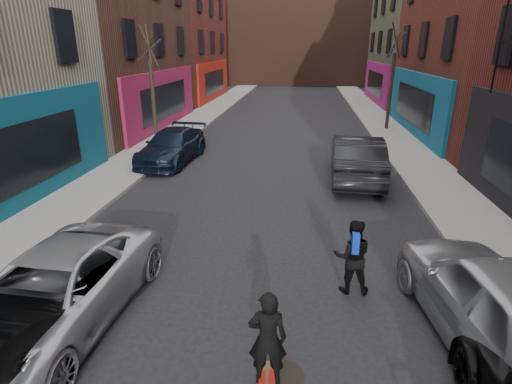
% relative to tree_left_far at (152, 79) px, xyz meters
% --- Properties ---
extents(sidewalk_left, '(2.50, 84.00, 0.13)m').
position_rel_tree_left_far_xyz_m(sidewalk_left, '(-0.05, 12.00, -3.31)').
color(sidewalk_left, gray).
rests_on(sidewalk_left, ground).
extents(sidewalk_right, '(2.50, 84.00, 0.13)m').
position_rel_tree_left_far_xyz_m(sidewalk_right, '(12.45, 12.00, -3.31)').
color(sidewalk_right, gray).
rests_on(sidewalk_right, ground).
extents(building_far, '(40.00, 10.00, 14.00)m').
position_rel_tree_left_far_xyz_m(building_far, '(6.20, 38.00, 3.62)').
color(building_far, '#47281E').
rests_on(building_far, ground).
extents(tree_left_far, '(2.00, 2.00, 6.50)m').
position_rel_tree_left_far_xyz_m(tree_left_far, '(0.00, 0.00, 0.00)').
color(tree_left_far, black).
rests_on(tree_left_far, sidewalk_left).
extents(tree_right_far, '(2.00, 2.00, 6.80)m').
position_rel_tree_left_far_xyz_m(tree_right_far, '(12.40, 6.00, 0.15)').
color(tree_right_far, black).
rests_on(tree_right_far, sidewalk_right).
extents(parked_left_far, '(2.59, 5.19, 1.41)m').
position_rel_tree_left_far_xyz_m(parked_left_far, '(3.00, -13.49, -2.67)').
color(parked_left_far, '#999BA1').
rests_on(parked_left_far, ground).
extents(parked_left_end, '(2.31, 4.99, 1.41)m').
position_rel_tree_left_far_xyz_m(parked_left_end, '(1.60, -2.40, -2.67)').
color(parked_left_end, black).
rests_on(parked_left_end, ground).
extents(parked_right_far, '(2.61, 5.24, 1.72)m').
position_rel_tree_left_far_xyz_m(parked_right_far, '(10.75, -13.10, -2.52)').
color(parked_right_far, '#92949A').
rests_on(parked_right_far, ground).
extents(parked_right_end, '(2.05, 5.27, 1.71)m').
position_rel_tree_left_far_xyz_m(parked_right_end, '(9.43, -3.94, -2.53)').
color(parked_right_end, black).
rests_on(parked_right_end, ground).
extents(skateboard, '(0.28, 0.82, 0.10)m').
position_rel_tree_left_far_xyz_m(skateboard, '(6.98, -14.42, -3.33)').
color(skateboard, brown).
rests_on(skateboard, ground).
extents(skateboarder, '(0.60, 0.42, 1.57)m').
position_rel_tree_left_far_xyz_m(skateboarder, '(6.98, -14.42, -2.50)').
color(skateboarder, black).
rests_on(skateboarder, skateboard).
extents(pedestrian, '(0.79, 0.64, 1.62)m').
position_rel_tree_left_far_xyz_m(pedestrian, '(8.48, -11.69, -2.56)').
color(pedestrian, black).
rests_on(pedestrian, ground).
extents(manhole, '(0.72, 0.72, 0.01)m').
position_rel_tree_left_far_xyz_m(manhole, '(7.20, -14.22, -3.37)').
color(manhole, black).
rests_on(manhole, ground).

